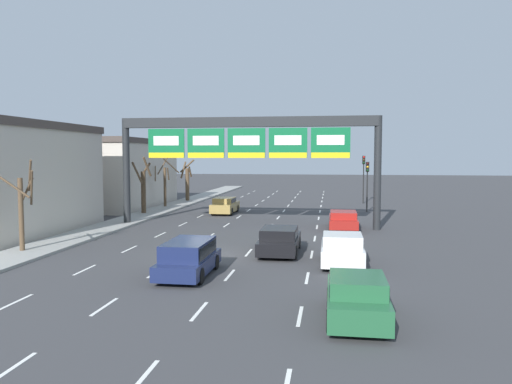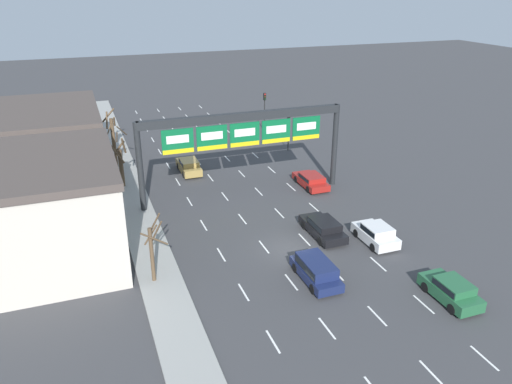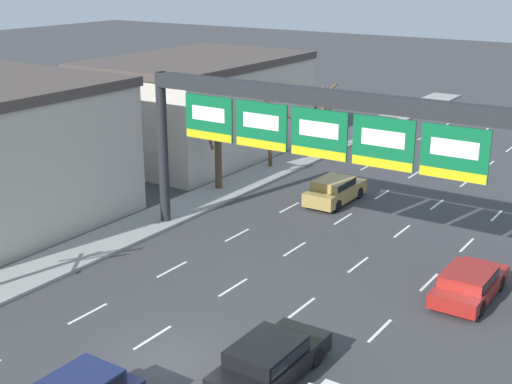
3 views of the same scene
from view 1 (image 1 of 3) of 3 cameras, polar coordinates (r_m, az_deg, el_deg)
The scene contains 17 objects.
ground_plane at distance 25.78m, azimuth -4.85°, elevation -7.24°, with size 220.00×220.00×0.00m, color #3D3D3F.
sidewalk_left at distance 29.50m, azimuth -23.52°, elevation -5.98°, with size 2.80×110.00×0.15m.
lane_dashes at distance 38.86m, azimuth -0.24°, elevation -3.35°, with size 10.02×67.00×0.01m.
sign_gantry at distance 35.41m, azimuth -1.03°, elevation 5.93°, with size 18.61×0.70×7.81m.
building_far at distance 52.35m, azimuth -16.81°, elevation 2.12°, with size 10.32×15.17×6.74m.
car_white at distance 23.71m, azimuth 9.83°, elevation -6.37°, with size 1.96×3.92×1.48m.
car_red at distance 35.30m, azimuth 9.93°, elevation -3.07°, with size 1.96×4.53×1.25m.
suv_navy at distance 21.51m, azimuth -7.70°, elevation -7.26°, with size 1.89×4.43×1.51m.
car_gold at distance 43.94m, azimuth -3.58°, elevation -1.48°, with size 1.84×4.49×1.43m.
car_green at distance 16.00m, azimuth 11.47°, elevation -11.62°, with size 1.85×4.06×1.44m.
car_black at distance 26.16m, azimuth 2.72°, elevation -5.42°, with size 1.98×4.73×1.37m.
traffic_light_near_gantry at distance 54.22m, azimuth 12.20°, elevation 2.51°, with size 0.30×0.35×5.08m.
traffic_light_mid_block at distance 46.14m, azimuth 12.61°, elevation 1.78°, with size 0.30×0.35×4.53m.
tree_bare_closest at distance 55.62m, azimuth -7.87°, elevation 1.29°, with size 1.63×1.52×4.54m.
tree_bare_second at distance 28.63m, azimuth -25.14°, elevation -1.44°, with size 1.69×1.83×4.75m.
tree_bare_third at distance 44.05m, azimuth -12.75°, elevation 0.56°, with size 1.65×1.59×4.86m.
tree_bare_furthest at distance 49.40m, azimuth -10.39°, elevation 1.18°, with size 2.63×2.23×4.88m.
Camera 1 is at (5.86, -24.58, 5.11)m, focal length 35.00 mm.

